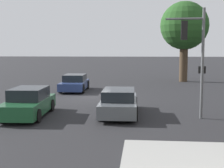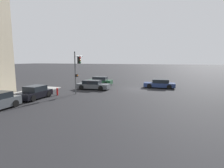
% 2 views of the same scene
% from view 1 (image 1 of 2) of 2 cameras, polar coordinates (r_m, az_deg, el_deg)
% --- Properties ---
extents(ground_plane, '(300.00, 300.00, 0.00)m').
position_cam_1_polar(ground_plane, '(22.43, -3.69, -2.34)').
color(ground_plane, black).
extents(street_tree, '(5.07, 5.07, 8.45)m').
position_cam_1_polar(street_tree, '(34.20, 13.10, 10.22)').
color(street_tree, '#423323').
rests_on(street_tree, ground_plane).
extents(traffic_signal, '(0.49, 1.98, 5.32)m').
position_cam_1_polar(traffic_signal, '(15.58, 14.73, 6.35)').
color(traffic_signal, '#515456').
rests_on(traffic_signal, ground_plane).
extents(crossing_car_0, '(4.50, 2.07, 1.43)m').
position_cam_1_polar(crossing_car_0, '(16.28, -15.00, -3.36)').
color(crossing_car_0, '#194728').
rests_on(crossing_car_0, ground_plane).
extents(crossing_car_1, '(4.84, 1.99, 1.34)m').
position_cam_1_polar(crossing_car_1, '(16.10, 1.27, -3.35)').
color(crossing_car_1, '#4C5156').
rests_on(crossing_car_1, ground_plane).
extents(crossing_car_2, '(4.71, 2.14, 1.34)m').
position_cam_1_polar(crossing_car_2, '(25.82, -6.84, 0.19)').
color(crossing_car_2, navy).
rests_on(crossing_car_2, ground_plane).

